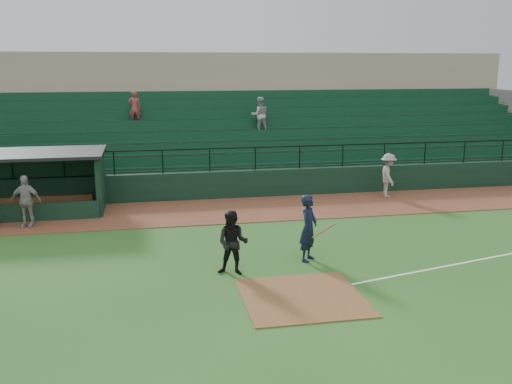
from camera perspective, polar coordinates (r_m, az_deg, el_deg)
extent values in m
plane|color=#275A1D|center=(15.51, 3.62, -9.05)|extent=(90.00, 90.00, 0.00)
cube|color=brown|center=(22.96, -1.45, -1.76)|extent=(40.00, 4.00, 0.03)
cube|color=brown|center=(14.61, 4.64, -10.41)|extent=(3.00, 3.00, 0.03)
cube|color=black|center=(24.94, -2.31, 0.77)|extent=(36.00, 0.35, 1.20)
cylinder|color=black|center=(24.66, -2.35, 4.42)|extent=(36.00, 0.06, 0.06)
cube|color=slate|center=(29.52, -3.81, 4.98)|extent=(36.00, 9.00, 3.60)
cube|color=#103C23|center=(28.97, -3.70, 5.73)|extent=(34.56, 8.00, 4.05)
cube|color=tan|center=(35.81, -5.21, 8.55)|extent=(38.00, 3.00, 6.40)
cube|color=slate|center=(33.79, -4.86, 9.17)|extent=(36.00, 2.00, 0.20)
imported|color=#A8A8A8|center=(29.53, 0.38, 7.69)|extent=(0.90, 0.70, 1.85)
imported|color=brown|center=(29.90, -12.03, 8.22)|extent=(0.63, 0.41, 1.71)
cube|color=black|center=(23.54, -15.25, 0.98)|extent=(0.20, 2.60, 2.30)
imported|color=black|center=(16.95, 5.26, -3.60)|extent=(0.82, 0.87, 2.01)
cylinder|color=olive|center=(16.89, 6.75, -3.87)|extent=(0.79, 0.34, 0.35)
imported|color=black|center=(15.82, -2.33, -5.11)|extent=(1.06, 0.94, 1.81)
imported|color=gray|center=(25.53, 13.06, 1.63)|extent=(0.91, 1.34, 1.92)
imported|color=#98938F|center=(21.93, -22.01, -0.84)|extent=(1.16, 0.64, 1.87)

